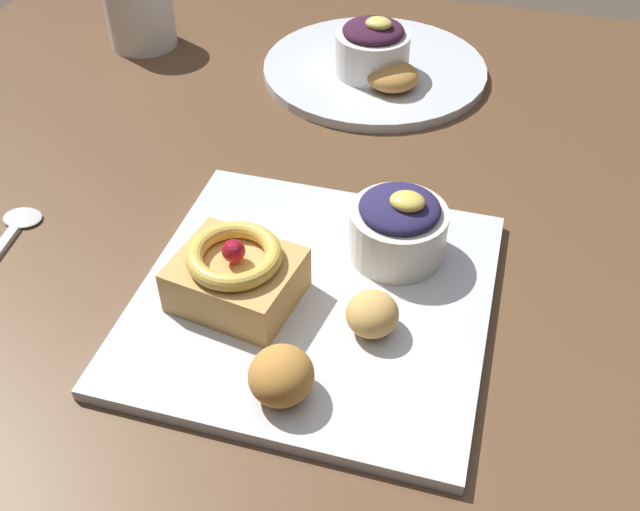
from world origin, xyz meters
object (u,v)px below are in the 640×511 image
Objects in this scene: back_pastry at (393,76)px; berry_ramekin at (398,227)px; back_plate at (375,69)px; back_ramekin at (373,48)px; fritter_front at (372,314)px; fritter_middle at (281,375)px; spoon at (10,235)px; coffee_mug at (140,12)px; front_plate at (314,299)px; cake_slice at (236,275)px.

berry_ramekin is at bearing -77.85° from back_pastry.
back_ramekin reaches higher than back_plate.
fritter_front is 0.10m from fritter_middle.
fritter_front is 0.44m from back_ramekin.
back_ramekin is at bearing 106.39° from berry_ramekin.
back_plate reaches higher than spoon.
berry_ramekin is 0.30m from back_pastry.
berry_ramekin is 0.98× the size of coffee_mug.
front_plate is 3.40× the size of berry_ramekin.
berry_ramekin is at bearing -39.32° from coffee_mug.
front_plate is 0.55m from coffee_mug.
back_plate is at bearing 94.78° from fritter_middle.
back_pastry is (-0.06, 0.30, -0.02)m from berry_ramekin.
coffee_mug reaches higher than cake_slice.
berry_ramekin is 0.31× the size of back_plate.
berry_ramekin is at bearing 89.32° from fritter_front.
back_ramekin reaches higher than spoon.
coffee_mug reaches higher than back_pastry.
cake_slice reaches higher than back_pastry.
back_ramekin reaches higher than fritter_middle.
back_plate is (-0.10, 0.35, -0.04)m from berry_ramekin.
back_pastry is (-0.06, 0.40, -0.00)m from fritter_front.
front_plate is 2.67× the size of cake_slice.
berry_ramekin is at bearing 51.33° from front_plate.
cake_slice is 0.11m from fritter_middle.
berry_ramekin is at bearing -74.50° from back_plate.
back_plate is 0.06m from back_pastry.
coffee_mug reaches higher than front_plate.
fritter_front is 0.40m from back_pastry.
front_plate is 3.33× the size of coffee_mug.
spoon is (-0.37, 0.03, -0.03)m from fritter_front.
back_ramekin is (-0.04, 0.40, 0.04)m from front_plate.
fritter_front is 0.37m from spoon.
fritter_middle is (0.07, -0.09, -0.01)m from cake_slice.
cake_slice is 0.39m from back_pastry.
coffee_mug is (-0.42, 0.44, 0.02)m from fritter_front.
cake_slice is at bearing -98.09° from back_pastry.
back_ramekin is 0.73× the size of spoon.
cake_slice reaches higher than front_plate.
spoon is at bearing 174.94° from fritter_front.
back_plate is 0.33m from coffee_mug.
coffee_mug is at bearing 133.48° from fritter_front.
cake_slice is 1.27× the size of berry_ramekin.
fritter_middle is 0.81× the size of back_pastry.
coffee_mug reaches higher than spoon.
back_plate is 2.26× the size of spoon.
front_plate is 0.40m from back_ramekin.
back_plate is 0.04m from back_ramekin.
back_pastry is (-0.01, 0.37, 0.02)m from front_plate.
back_ramekin is 0.48m from spoon.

